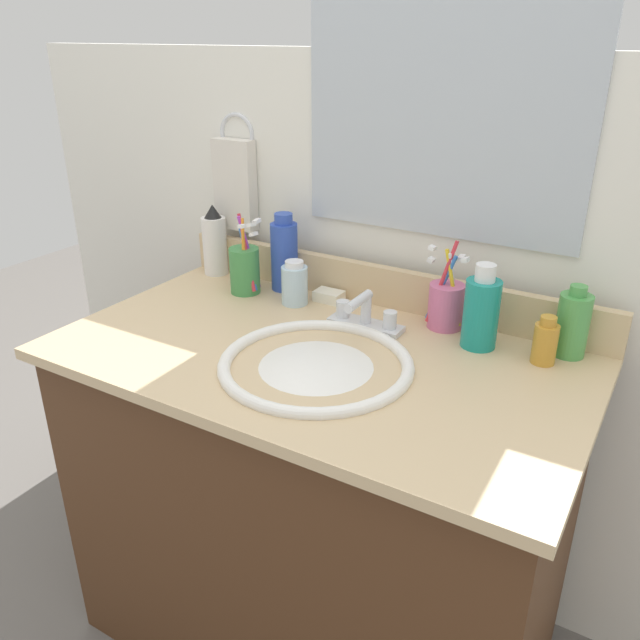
{
  "coord_description": "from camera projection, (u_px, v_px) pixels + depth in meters",
  "views": [
    {
      "loc": [
        0.57,
        -0.94,
        1.33
      ],
      "look_at": [
        0.01,
        0.0,
        0.83
      ],
      "focal_mm": 36.02,
      "sensor_mm": 36.0,
      "label": 1
    }
  ],
  "objects": [
    {
      "name": "ground_plane",
      "position": [
        317.0,
        632.0,
        1.56
      ],
      "size": [
        6.0,
        6.0,
        0.0
      ],
      "primitive_type": "plane",
      "color": "#66605B"
    },
    {
      "name": "towel_ring",
      "position": [
        237.0,
        134.0,
        1.54
      ],
      "size": [
        0.1,
        0.01,
        0.1
      ],
      "primitive_type": "torus",
      "rotation": [
        1.57,
        0.0,
        0.0
      ],
      "color": "silver"
    },
    {
      "name": "sink_basin",
      "position": [
        316.0,
        381.0,
        1.2
      ],
      "size": [
        0.36,
        0.36,
        0.11
      ],
      "color": "white",
      "rests_on": "countertop"
    },
    {
      "name": "hand_towel",
      "position": [
        235.0,
        185.0,
        1.58
      ],
      "size": [
        0.11,
        0.04,
        0.22
      ],
      "primitive_type": "cube",
      "color": "silver"
    },
    {
      "name": "bottle_oil_amber",
      "position": [
        545.0,
        342.0,
        1.18
      ],
      "size": [
        0.04,
        0.04,
        0.09
      ],
      "color": "gold",
      "rests_on": "countertop"
    },
    {
      "name": "back_wall",
      "position": [
        389.0,
        339.0,
        1.55
      ],
      "size": [
        2.13,
        0.04,
        1.3
      ],
      "primitive_type": "cube",
      "color": "white",
      "rests_on": "ground_plane"
    },
    {
      "name": "bottle_gel_clear",
      "position": [
        295.0,
        284.0,
        1.44
      ],
      "size": [
        0.06,
        0.06,
        0.1
      ],
      "color": "silver",
      "rests_on": "countertop"
    },
    {
      "name": "cup_green",
      "position": [
        245.0,
        269.0,
        1.5
      ],
      "size": [
        0.08,
        0.07,
        0.19
      ],
      "color": "#3F8C47",
      "rests_on": "countertop"
    },
    {
      "name": "bottle_shampoo_blue",
      "position": [
        284.0,
        254.0,
        1.51
      ],
      "size": [
        0.06,
        0.06,
        0.18
      ],
      "color": "#2D4CB2",
      "rests_on": "countertop"
    },
    {
      "name": "soap_bar",
      "position": [
        329.0,
        296.0,
        1.47
      ],
      "size": [
        0.06,
        0.04,
        0.02
      ],
      "primitive_type": "cube",
      "color": "white",
      "rests_on": "countertop"
    },
    {
      "name": "backsplash",
      "position": [
        380.0,
        285.0,
        1.44
      ],
      "size": [
        1.03,
        0.02,
        0.09
      ],
      "primitive_type": "cube",
      "color": "#D1B284",
      "rests_on": "countertop"
    },
    {
      "name": "bottle_toner_green",
      "position": [
        572.0,
        324.0,
        1.21
      ],
      "size": [
        0.06,
        0.06,
        0.14
      ],
      "color": "#4C9E4C",
      "rests_on": "countertop"
    },
    {
      "name": "bottle_mouthwash_teal",
      "position": [
        481.0,
        311.0,
        1.23
      ],
      "size": [
        0.07,
        0.07,
        0.17
      ],
      "color": "teal",
      "rests_on": "countertop"
    },
    {
      "name": "vanity_cabinet",
      "position": [
        316.0,
        512.0,
        1.4
      ],
      "size": [
        0.99,
        0.54,
        0.74
      ],
      "primitive_type": "cube",
      "color": "#4C2D19",
      "rests_on": "ground_plane"
    },
    {
      "name": "countertop",
      "position": [
        316.0,
        357.0,
        1.25
      ],
      "size": [
        1.03,
        0.58,
        0.02
      ],
      "primitive_type": "cube",
      "color": "#D1B284",
      "rests_on": "vanity_cabinet"
    },
    {
      "name": "bottle_lotion_white",
      "position": [
        215.0,
        242.0,
        1.61
      ],
      "size": [
        0.06,
        0.06,
        0.18
      ],
      "color": "white",
      "rests_on": "countertop"
    },
    {
      "name": "faucet",
      "position": [
        365.0,
        316.0,
        1.33
      ],
      "size": [
        0.16,
        0.1,
        0.08
      ],
      "color": "silver",
      "rests_on": "countertop"
    },
    {
      "name": "mirror_panel",
      "position": [
        443.0,
        96.0,
        1.26
      ],
      "size": [
        0.6,
        0.01,
        0.56
      ],
      "primitive_type": "cube",
      "color": "#B2BCC6"
    },
    {
      "name": "cup_pink",
      "position": [
        446.0,
        304.0,
        1.32
      ],
      "size": [
        0.08,
        0.07,
        0.19
      ],
      "color": "#D16693",
      "rests_on": "countertop"
    }
  ]
}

